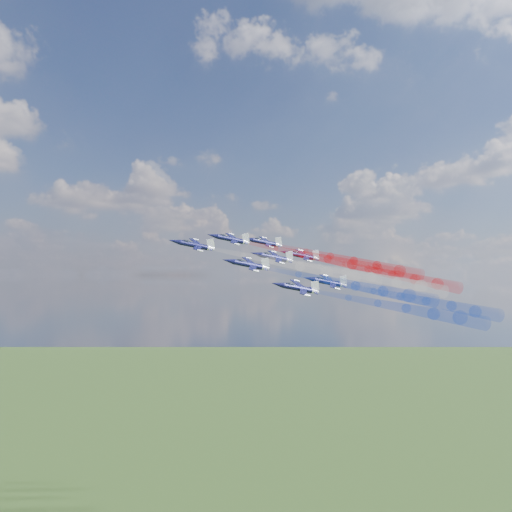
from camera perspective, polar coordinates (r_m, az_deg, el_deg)
jet_lead at (r=160.07m, az=-5.97°, el=1.05°), size 15.89×14.35×9.09m
trail_lead at (r=168.03m, az=4.23°, el=-0.99°), size 48.46×21.39×14.50m
jet_inner_left at (r=152.82m, az=-0.77°, el=-0.83°), size 15.89×14.35×9.09m
trail_inner_left at (r=163.61m, az=9.51°, el=-2.81°), size 48.46×21.39×14.50m
jet_inner_right at (r=171.27m, az=-2.48°, el=1.63°), size 15.89×14.35×9.09m
trail_inner_right at (r=180.71m, az=6.88°, el=-0.31°), size 48.46×21.39×14.50m
jet_outer_left at (r=148.00m, az=4.00°, el=-3.07°), size 15.89×14.35×9.09m
trail_outer_left at (r=161.28m, az=14.17°, el=-4.89°), size 48.46×21.39×14.50m
jet_center_third at (r=166.30m, az=1.71°, el=-0.13°), size 15.89×14.35×9.09m
trail_center_third at (r=177.99m, az=11.02°, el=-2.00°), size 48.46×21.39×14.50m
jet_outer_right at (r=183.37m, az=0.80°, el=1.31°), size 15.89×14.35×9.09m
trail_outer_right at (r=194.27m, az=9.36°, el=-0.48°), size 48.46×21.39×14.50m
jet_rear_left at (r=161.24m, az=6.83°, el=-2.49°), size 15.89×14.35×9.09m
trail_rear_left at (r=175.56m, az=15.98°, el=-4.19°), size 48.46×21.39×14.50m
jet_rear_right at (r=179.02m, az=4.37°, el=0.04°), size 15.89×14.35×9.09m
trail_rear_right at (r=191.77m, az=12.87°, el=-1.70°), size 48.46×21.39×14.50m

